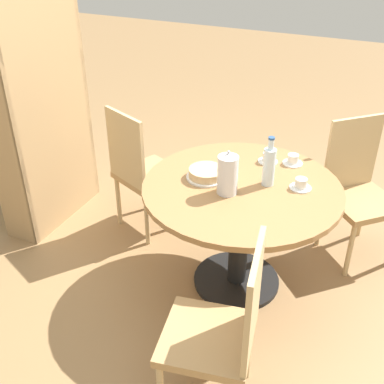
# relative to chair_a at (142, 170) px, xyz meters

# --- Properties ---
(ground_plane) EXTENTS (14.00, 14.00, 0.00)m
(ground_plane) POSITION_rel_chair_a_xyz_m (-0.30, -0.86, -0.51)
(ground_plane) COLOR #937047
(dining_table) EXTENTS (1.19, 1.19, 0.75)m
(dining_table) POSITION_rel_chair_a_xyz_m (-0.30, -0.86, 0.07)
(dining_table) COLOR black
(dining_table) RESTS_ON ground_plane
(chair_a) EXTENTS (0.55, 0.55, 0.98)m
(chair_a) POSITION_rel_chair_a_xyz_m (0.00, 0.00, 0.00)
(chair_a) COLOR tan
(chair_a) RESTS_ON ground_plane
(chair_b) EXTENTS (0.49, 0.49, 0.98)m
(chair_b) POSITION_rel_chair_a_xyz_m (-1.18, -1.09, 0.00)
(chair_b) COLOR tan
(chair_b) RESTS_ON ground_plane
(chair_c) EXTENTS (0.59, 0.59, 0.98)m
(chair_c) POSITION_rel_chair_a_xyz_m (0.37, -1.47, 0.00)
(chair_c) COLOR tan
(chair_c) RESTS_ON ground_plane
(bookshelf) EXTENTS (0.83, 0.28, 1.86)m
(bookshelf) POSITION_rel_chair_a_xyz_m (-0.11, 0.74, 0.41)
(bookshelf) COLOR tan
(bookshelf) RESTS_ON ground_plane
(coffee_pot) EXTENTS (0.12, 0.12, 0.27)m
(coffee_pot) POSITION_rel_chair_a_xyz_m (-0.41, -0.80, 0.36)
(coffee_pot) COLOR silver
(coffee_pot) RESTS_ON dining_table
(water_bottle) EXTENTS (0.07, 0.07, 0.31)m
(water_bottle) POSITION_rel_chair_a_xyz_m (-0.22, -0.99, 0.36)
(water_bottle) COLOR silver
(water_bottle) RESTS_ON dining_table
(cake_main) EXTENTS (0.24, 0.24, 0.06)m
(cake_main) POSITION_rel_chair_a_xyz_m (-0.30, -0.63, 0.27)
(cake_main) COLOR white
(cake_main) RESTS_ON dining_table
(cup_a) EXTENTS (0.13, 0.13, 0.06)m
(cup_a) POSITION_rel_chair_a_xyz_m (0.05, -0.91, 0.26)
(cup_a) COLOR silver
(cup_a) RESTS_ON dining_table
(cup_b) EXTENTS (0.13, 0.13, 0.06)m
(cup_b) POSITION_rel_chair_a_xyz_m (0.10, -1.06, 0.26)
(cup_b) COLOR silver
(cup_b) RESTS_ON dining_table
(cup_c) EXTENTS (0.13, 0.13, 0.06)m
(cup_c) POSITION_rel_chair_a_xyz_m (-0.19, -1.18, 0.26)
(cup_c) COLOR silver
(cup_c) RESTS_ON dining_table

